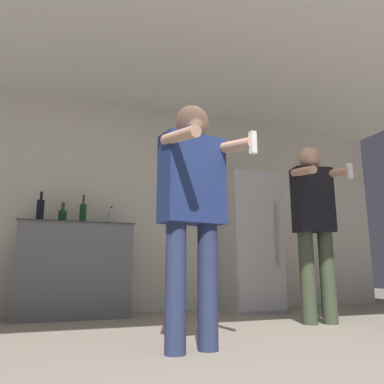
# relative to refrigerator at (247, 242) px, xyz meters

# --- Properties ---
(wall_back) EXTENTS (7.00, 0.06, 2.55)m
(wall_back) POSITION_rel_refrigerator_xyz_m (-1.18, 0.39, 0.45)
(wall_back) COLOR beige
(wall_back) RESTS_ON ground_plane
(ceiling_slab) EXTENTS (7.00, 3.54, 0.05)m
(ceiling_slab) POSITION_rel_refrigerator_xyz_m (-1.18, -1.15, 1.75)
(ceiling_slab) COLOR silver
(ceiling_slab) RESTS_ON wall_back
(refrigerator) EXTENTS (0.63, 0.75, 1.65)m
(refrigerator) POSITION_rel_refrigerator_xyz_m (0.00, 0.00, 0.00)
(refrigerator) COLOR silver
(refrigerator) RESTS_ON ground_plane
(counter) EXTENTS (1.17, 0.57, 0.98)m
(counter) POSITION_rel_refrigerator_xyz_m (-2.02, 0.09, -0.33)
(counter) COLOR slate
(counter) RESTS_ON ground_plane
(bottle_clear_vodka) EXTENTS (0.08, 0.08, 0.34)m
(bottle_clear_vodka) POSITION_rel_refrigerator_xyz_m (-2.41, 0.11, 0.29)
(bottle_clear_vodka) COLOR black
(bottle_clear_vodka) RESTS_ON counter
(bottle_amber_bourbon) EXTENTS (0.07, 0.07, 0.33)m
(bottle_amber_bourbon) POSITION_rel_refrigerator_xyz_m (-1.97, 0.11, 0.28)
(bottle_amber_bourbon) COLOR #194723
(bottle_amber_bourbon) RESTS_ON counter
(bottle_short_whiskey) EXTENTS (0.09, 0.09, 0.24)m
(bottle_short_whiskey) POSITION_rel_refrigerator_xyz_m (-2.18, 0.11, 0.24)
(bottle_short_whiskey) COLOR #194723
(bottle_short_whiskey) RESTS_ON counter
(bottle_red_label) EXTENTS (0.08, 0.08, 0.22)m
(bottle_red_label) POSITION_rel_refrigerator_xyz_m (-1.66, 0.11, 0.24)
(bottle_red_label) COLOR silver
(bottle_red_label) RESTS_ON counter
(person_woman_foreground) EXTENTS (0.53, 0.57, 1.60)m
(person_woman_foreground) POSITION_rel_refrigerator_xyz_m (-1.40, -1.89, 0.12)
(person_woman_foreground) COLOR navy
(person_woman_foreground) RESTS_ON ground_plane
(person_man_side) EXTENTS (0.49, 0.57, 1.70)m
(person_man_side) POSITION_rel_refrigerator_xyz_m (0.11, -1.17, 0.14)
(person_man_side) COLOR #38422D
(person_man_side) RESTS_ON ground_plane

